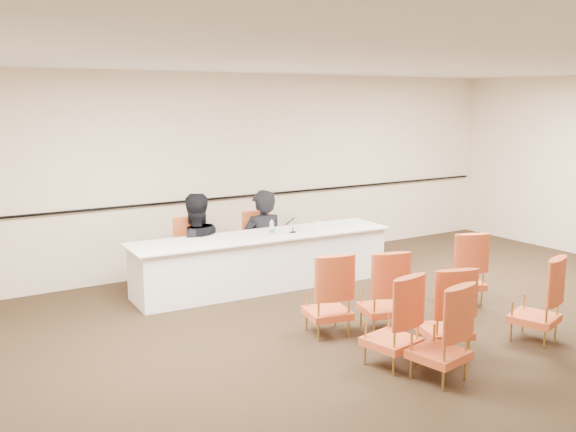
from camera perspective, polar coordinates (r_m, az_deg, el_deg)
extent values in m
plane|color=black|center=(7.36, 12.13, -10.59)|extent=(10.00, 10.00, 0.00)
plane|color=silver|center=(6.90, 13.09, 13.39)|extent=(10.00, 10.00, 0.00)
cube|color=beige|center=(10.18, -3.47, 4.10)|extent=(10.00, 0.04, 3.00)
cube|color=black|center=(10.20, -3.34, 1.84)|extent=(9.80, 0.04, 0.03)
imported|color=black|center=(9.59, -2.28, -3.16)|extent=(0.70, 0.49, 1.86)
imported|color=black|center=(9.15, -8.28, -3.45)|extent=(0.92, 0.75, 1.76)
cube|color=white|center=(8.99, 0.23, -1.53)|extent=(0.35, 0.29, 0.00)
cylinder|color=silver|center=(8.91, -1.00, -1.33)|extent=(0.08, 0.08, 0.10)
cylinder|color=white|center=(9.22, 2.61, -0.86)|extent=(0.09, 0.09, 0.13)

